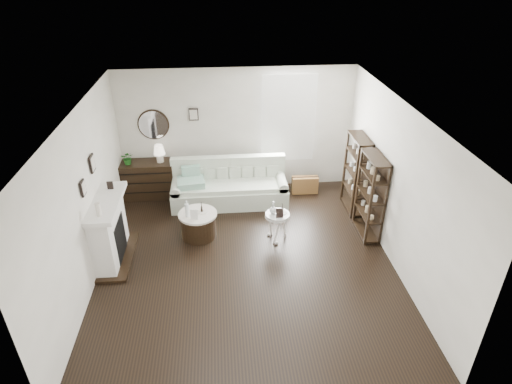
{
  "coord_description": "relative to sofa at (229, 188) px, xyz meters",
  "views": [
    {
      "loc": [
        -0.37,
        -5.91,
        4.72
      ],
      "look_at": [
        0.24,
        0.8,
        0.91
      ],
      "focal_mm": 30.0,
      "sensor_mm": 36.0,
      "label": 1
    }
  ],
  "objects": [
    {
      "name": "card_frame_drum",
      "position": [
        -0.68,
        -1.42,
        0.28
      ],
      "size": [
        0.15,
        0.08,
        0.19
      ],
      "primitive_type": "cube",
      "rotation": [
        -0.21,
        0.0,
        -0.21
      ],
      "color": "silver",
      "rests_on": "drum_table"
    },
    {
      "name": "suitcase",
      "position": [
        1.68,
        0.23,
        -0.12
      ],
      "size": [
        0.58,
        0.21,
        0.38
      ],
      "primitive_type": "cube",
      "rotation": [
        0.0,
        0.0,
        -0.02
      ],
      "color": "brown",
      "rests_on": "ground"
    },
    {
      "name": "shelf_unit_near",
      "position": [
        2.55,
        -1.42,
        0.49
      ],
      "size": [
        0.3,
        0.8,
        1.6
      ],
      "color": "black",
      "rests_on": "ground"
    },
    {
      "name": "table_lamp",
      "position": [
        -1.44,
        0.4,
        0.69
      ],
      "size": [
        0.26,
        0.26,
        0.38
      ],
      "primitive_type": null,
      "rotation": [
        0.0,
        0.0,
        -0.08
      ],
      "color": "white",
      "rests_on": "dresser"
    },
    {
      "name": "drum_table",
      "position": [
        -0.63,
        -1.24,
        -0.06
      ],
      "size": [
        0.72,
        0.72,
        0.5
      ],
      "rotation": [
        0.0,
        0.0,
        -0.01
      ],
      "color": "black",
      "rests_on": "ground"
    },
    {
      "name": "room",
      "position": [
        0.95,
        0.63,
        1.28
      ],
      "size": [
        5.5,
        5.5,
        5.5
      ],
      "color": "black",
      "rests_on": "ground"
    },
    {
      "name": "bottle_drum",
      "position": [
        -0.81,
        -1.32,
        0.35
      ],
      "size": [
        0.07,
        0.07,
        0.32
      ],
      "primitive_type": "cylinder",
      "color": "silver",
      "rests_on": "drum_table"
    },
    {
      "name": "flask_ped",
      "position": [
        0.75,
        -1.45,
        0.37
      ],
      "size": [
        0.14,
        0.14,
        0.25
      ],
      "primitive_type": null,
      "color": "silver",
      "rests_on": "pedestal_table"
    },
    {
      "name": "fireplace",
      "position": [
        -2.1,
        -1.78,
        0.23
      ],
      "size": [
        0.5,
        1.4,
        1.84
      ],
      "color": "white",
      "rests_on": "ground"
    },
    {
      "name": "pedestal_table",
      "position": [
        0.83,
        -1.47,
        0.19
      ],
      "size": [
        0.46,
        0.46,
        0.55
      ],
      "rotation": [
        0.0,
        0.0,
        -0.13
      ],
      "color": "silver",
      "rests_on": "ground"
    },
    {
      "name": "sofa",
      "position": [
        0.0,
        0.0,
        0.0
      ],
      "size": [
        2.42,
        0.84,
        0.94
      ],
      "color": "beige",
      "rests_on": "ground"
    },
    {
      "name": "card_frame_ped",
      "position": [
        0.85,
        -1.59,
        0.33
      ],
      "size": [
        0.13,
        0.05,
        0.17
      ],
      "primitive_type": "cube",
      "rotation": [
        -0.21,
        0.0,
        -0.03
      ],
      "color": "black",
      "rests_on": "pedestal_table"
    },
    {
      "name": "potted_plant",
      "position": [
        -2.09,
        0.34,
        0.64
      ],
      "size": [
        0.26,
        0.22,
        0.28
      ],
      "primitive_type": "imported",
      "rotation": [
        0.0,
        0.0,
        -0.01
      ],
      "color": "#1C5618",
      "rests_on": "dresser"
    },
    {
      "name": "shelf_unit_far",
      "position": [
        2.55,
        -0.52,
        0.49
      ],
      "size": [
        0.3,
        0.8,
        1.6
      ],
      "color": "black",
      "rests_on": "ground"
    },
    {
      "name": "dresser",
      "position": [
        -1.79,
        0.39,
        0.09
      ],
      "size": [
        1.21,
        0.52,
        0.81
      ],
      "color": "black",
      "rests_on": "ground"
    },
    {
      "name": "quilt",
      "position": [
        -0.79,
        -0.12,
        0.24
      ],
      "size": [
        0.6,
        0.51,
        0.14
      ],
      "primitive_type": "cube",
      "rotation": [
        0.0,
        0.0,
        0.11
      ],
      "color": "#278F6A",
      "rests_on": "sofa"
    },
    {
      "name": "eiffel_drum",
      "position": [
        -0.55,
        -1.19,
        0.28
      ],
      "size": [
        0.13,
        0.13,
        0.19
      ],
      "primitive_type": null,
      "rotation": [
        0.0,
        0.0,
        0.18
      ],
      "color": "black",
      "rests_on": "drum_table"
    },
    {
      "name": "eiffel_ped",
      "position": [
        0.92,
        -1.44,
        0.33
      ],
      "size": [
        0.13,
        0.13,
        0.17
      ],
      "primitive_type": null,
      "rotation": [
        0.0,
        0.0,
        0.33
      ],
      "color": "black",
      "rests_on": "pedestal_table"
    }
  ]
}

